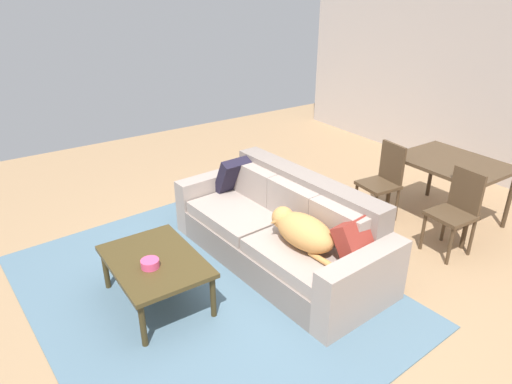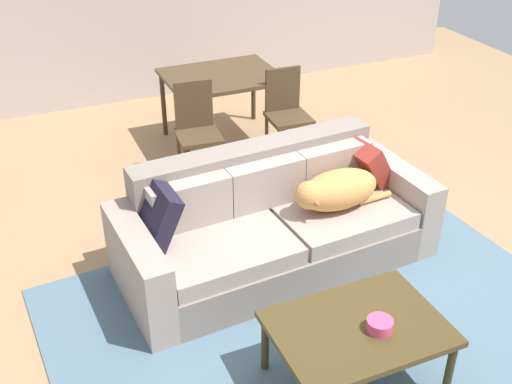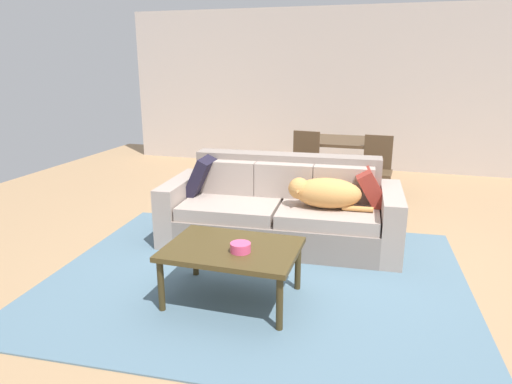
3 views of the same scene
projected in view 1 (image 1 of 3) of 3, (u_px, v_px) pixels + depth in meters
The scene contains 11 objects.
ground_plane at pixel (275, 281), 4.43m from camera, with size 10.00×10.00×0.00m, color tan.
area_rug at pixel (203, 289), 4.30m from camera, with size 3.54×2.83×0.01m, color slate.
couch at pixel (283, 231), 4.64m from camera, with size 2.43×1.15×0.86m.
dog_on_left_cushion at pixel (302, 230), 4.12m from camera, with size 0.82×0.39×0.29m.
throw_pillow_by_left_arm at pixel (235, 175), 5.18m from camera, with size 0.12×0.42×0.42m, color #1F1B2D.
throw_pillow_by_right_arm at pixel (357, 241), 3.92m from camera, with size 0.15×0.37×0.37m, color maroon.
coffee_table at pixel (155, 264), 3.98m from camera, with size 1.01×0.72×0.45m.
bowl_on_coffee_table at pixel (150, 264), 3.83m from camera, with size 0.15×0.15×0.07m, color #EA4C7F.
dining_table at pixel (452, 167), 5.28m from camera, with size 1.15×0.90×0.75m.
dining_chair_near_left at pixel (384, 178), 5.41m from camera, with size 0.44×0.44×0.92m.
dining_chair_near_right at pixel (457, 208), 4.72m from camera, with size 0.42×0.42×0.90m.
Camera 1 is at (2.90, -2.20, 2.66)m, focal length 32.22 mm.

